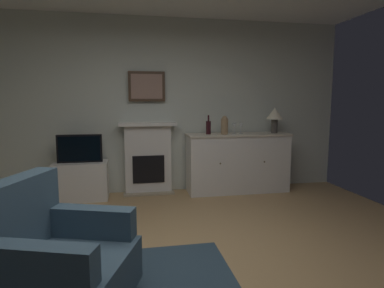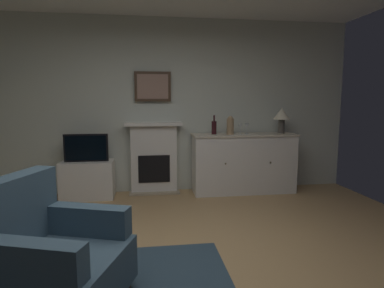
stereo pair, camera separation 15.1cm
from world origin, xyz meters
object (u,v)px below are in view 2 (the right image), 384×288
object	(u,v)px
table_lamp	(282,116)
tv_set	(86,148)
vase_decorative	(230,125)
tv_cabinet	(88,179)
wine_bottle	(214,127)
fireplace_unit	(154,158)
sideboard_cabinet	(244,163)
wine_glass_center	(247,126)
armchair	(51,257)
wine_glass_left	(240,126)
framed_picture	(153,87)

from	to	relation	value
table_lamp	tv_set	world-z (taller)	table_lamp
vase_decorative	tv_cabinet	xyz separation A→B (m)	(-2.13, 0.06, -0.78)
wine_bottle	tv_cabinet	world-z (taller)	wine_bottle
tv_cabinet	fireplace_unit	bearing A→B (deg)	9.45
sideboard_cabinet	table_lamp	xyz separation A→B (m)	(0.60, 0.00, 0.74)
vase_decorative	wine_glass_center	bearing A→B (deg)	3.57
vase_decorative	fireplace_unit	bearing A→B (deg)	168.83
sideboard_cabinet	table_lamp	size ratio (longest dim) A/B	4.01
sideboard_cabinet	armchair	xyz separation A→B (m)	(-2.15, -2.67, -0.08)
wine_glass_left	wine_bottle	bearing A→B (deg)	170.31
table_lamp	wine_glass_center	xyz separation A→B (m)	(-0.57, -0.03, -0.16)
sideboard_cabinet	tv_set	world-z (taller)	tv_set
fireplace_unit	wine_glass_left	bearing A→B (deg)	-9.86
wine_glass_center	tv_cabinet	world-z (taller)	wine_glass_center
framed_picture	vase_decorative	size ratio (longest dim) A/B	1.96
table_lamp	wine_bottle	bearing A→B (deg)	179.09
fireplace_unit	wine_glass_left	xyz separation A→B (m)	(1.31, -0.23, 0.49)
vase_decorative	armchair	bearing A→B (deg)	-126.16
framed_picture	armchair	world-z (taller)	framed_picture
table_lamp	vase_decorative	world-z (taller)	table_lamp
wine_bottle	tv_set	xyz separation A→B (m)	(-1.89, -0.03, -0.28)
fireplace_unit	framed_picture	size ratio (longest dim) A/B	2.00
wine_bottle	sideboard_cabinet	bearing A→B (deg)	-2.07
vase_decorative	tv_set	xyz separation A→B (m)	(-2.13, 0.04, -0.31)
wine_bottle	wine_glass_left	bearing A→B (deg)	-9.69
sideboard_cabinet	wine_glass_left	world-z (taller)	wine_glass_left
fireplace_unit	wine_glass_center	size ratio (longest dim) A/B	6.67
sideboard_cabinet	tv_cabinet	xyz separation A→B (m)	(-2.36, 0.02, -0.19)
tv_cabinet	tv_set	bearing A→B (deg)	-90.00
sideboard_cabinet	tv_set	distance (m)	2.38
wine_bottle	armchair	size ratio (longest dim) A/B	0.29
table_lamp	tv_set	size ratio (longest dim) A/B	0.65
vase_decorative	tv_cabinet	bearing A→B (deg)	178.25
wine_glass_left	sideboard_cabinet	bearing A→B (deg)	32.49
table_lamp	tv_set	distance (m)	2.99
wine_glass_left	wine_glass_center	world-z (taller)	same
table_lamp	wine_glass_left	size ratio (longest dim) A/B	2.42
wine_glass_left	fireplace_unit	bearing A→B (deg)	170.14
table_lamp	wine_glass_center	bearing A→B (deg)	-176.63
fireplace_unit	vase_decorative	world-z (taller)	vase_decorative
wine_bottle	table_lamp	bearing A→B (deg)	-0.91
fireplace_unit	sideboard_cabinet	size ratio (longest dim) A/B	0.69
framed_picture	tv_cabinet	size ratio (longest dim) A/B	0.73
table_lamp	tv_set	bearing A→B (deg)	-179.84
wine_glass_center	tv_set	bearing A→B (deg)	179.40
table_lamp	wine_glass_left	world-z (taller)	table_lamp
wine_bottle	vase_decorative	bearing A→B (deg)	-15.86
tv_cabinet	framed_picture	bearing A→B (deg)	12.01
fireplace_unit	wine_bottle	xyz separation A→B (m)	(0.91, -0.16, 0.48)
wine_bottle	wine_glass_left	distance (m)	0.40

